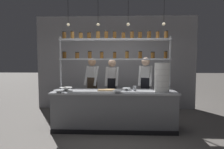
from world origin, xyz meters
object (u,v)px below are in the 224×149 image
Objects in this scene: chef_left at (92,84)px; prep_bowl_near_right at (66,89)px; chef_right at (145,85)px; serving_cup_front at (134,88)px; container_stack at (162,77)px; chef_center at (112,85)px; prep_bowl_near_left at (126,89)px; spice_shelf_unit at (114,50)px; prep_bowl_center_front at (117,92)px; prep_bowl_center_back at (59,91)px; cutting_board at (106,90)px.

prep_bowl_near_right is (-0.52, -0.78, -0.02)m from chef_left.
serving_cup_front is at bearing -107.89° from chef_right.
chef_center is at bearing 143.53° from container_stack.
chef_left reaches higher than prep_bowl_near_left.
prep_bowl_near_right is at bearing 178.45° from container_stack.
container_stack is (0.28, -0.71, 0.26)m from chef_right.
spice_shelf_unit reaches higher than serving_cup_front.
serving_cup_front is (0.40, 0.38, 0.02)m from prep_bowl_center_front.
serving_cup_front is (0.49, -0.26, -0.93)m from spice_shelf_unit.
chef_right reaches higher than chef_left.
prep_bowl_near_left is (0.38, -0.69, -0.01)m from chef_center.
container_stack is 3.22× the size of prep_bowl_near_left.
chef_left is at bearing 145.09° from spice_shelf_unit.
chef_right is 2.25m from prep_bowl_center_back.
chef_left is 1.31m from serving_cup_front.
chef_center is at bearing 98.31° from prep_bowl_center_front.
serving_cup_front is at bearing 2.88° from prep_bowl_near_right.
chef_left is 8.26× the size of prep_bowl_near_left.
spice_shelf_unit is 4.19× the size of container_stack.
cutting_board is 1.10m from prep_bowl_center_back.
prep_bowl_center_back is (-1.52, -0.43, 0.01)m from prep_bowl_near_left.
container_stack is 0.69m from serving_cup_front.
cutting_board is (0.44, -0.70, -0.05)m from chef_left.
container_stack is 0.88m from prep_bowl_near_left.
cutting_board is at bearing -138.16° from chef_right.
chef_center is 1.34m from prep_bowl_near_right.
prep_bowl_center_back is (-0.59, -1.08, -0.03)m from chef_left.
prep_bowl_center_back is at bearing -173.94° from container_stack.
chef_right is at bearing 59.77° from serving_cup_front.
cutting_board is 0.96m from prep_bowl_near_right.
serving_cup_front is (0.67, 0.00, 0.04)m from cutting_board.
chef_center is at bearing 99.21° from spice_shelf_unit.
chef_right is at bearing 18.26° from prep_bowl_near_right.
chef_right is 2.06m from prep_bowl_near_right.
prep_bowl_near_left is 1.91× the size of serving_cup_front.
container_stack is 1.66× the size of cutting_board.
serving_cup_front is at bearing -27.98° from spice_shelf_unit.
chef_center reaches higher than cutting_board.
prep_bowl_center_back is (-2.03, -0.95, -0.04)m from chef_right.
prep_bowl_center_front reaches higher than cutting_board.
prep_bowl_near_right reaches higher than cutting_board.
chef_right is 5.74× the size of prep_bowl_near_right.
chef_right reaches higher than prep_bowl_near_right.
spice_shelf_unit reaches higher than prep_bowl_center_front.
prep_bowl_near_left is at bearing -35.98° from spice_shelf_unit.
chef_center is 15.48× the size of serving_cup_front.
serving_cup_front reaches higher than cutting_board.
prep_bowl_near_left is (0.48, 0.04, 0.02)m from cutting_board.
serving_cup_front is (0.56, -0.73, 0.01)m from chef_center.
cutting_board is at bearing 125.25° from prep_bowl_center_front.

